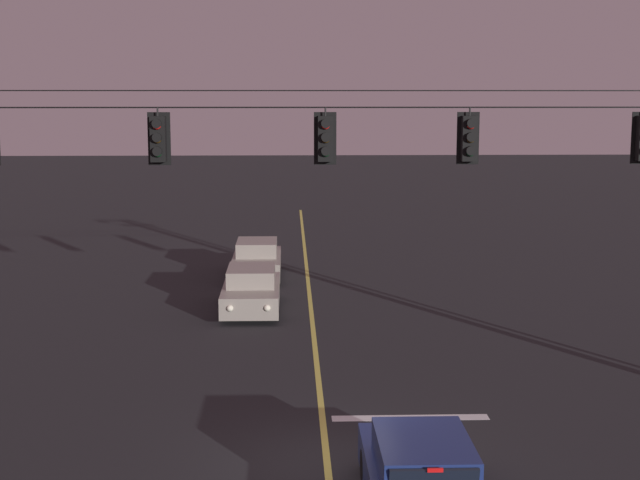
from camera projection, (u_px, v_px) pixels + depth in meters
ground_plane at (327, 464)px, 17.64m from camera, size 180.00×180.00×0.00m
lane_centre_stripe at (314, 339)px, 26.60m from camera, size 0.14×60.00×0.01m
stop_bar_paint at (410, 418)px, 20.15m from camera, size 3.40×0.36×0.01m
signal_span_assembly at (322, 223)px, 20.03m from camera, size 21.09×0.32×8.04m
traffic_light_left_inner at (158, 139)px, 19.62m from camera, size 0.48×0.41×1.22m
traffic_light_centre at (325, 139)px, 19.74m from camera, size 0.48×0.41×1.22m
traffic_light_right_inner at (469, 138)px, 19.84m from camera, size 0.48×0.41×1.22m
car_waiting_near_lane at (422, 480)px, 15.32m from camera, size 1.80×4.33×1.39m
car_oncoming_lead at (251, 290)px, 30.12m from camera, size 1.80×4.42×1.39m
car_oncoming_trailing at (257, 260)px, 35.61m from camera, size 1.80×4.42×1.39m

